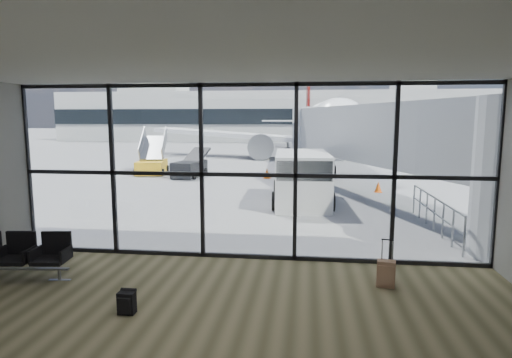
% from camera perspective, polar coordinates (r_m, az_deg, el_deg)
% --- Properties ---
extents(ground, '(220.00, 220.00, 0.00)m').
position_cam_1_polar(ground, '(50.80, 5.25, 3.88)').
color(ground, slate).
rests_on(ground, ground).
extents(lounge_shell, '(12.02, 8.01, 4.51)m').
position_cam_1_polar(lounge_shell, '(6.11, -7.36, -1.00)').
color(lounge_shell, brown).
rests_on(lounge_shell, ground).
extents(glass_curtain_wall, '(12.10, 0.12, 4.50)m').
position_cam_1_polar(glass_curtain_wall, '(10.84, -1.07, 0.82)').
color(glass_curtain_wall, white).
rests_on(glass_curtain_wall, ground).
extents(jet_bridge, '(8.00, 16.50, 4.33)m').
position_cam_1_polar(jet_bridge, '(18.06, 17.86, 4.94)').
color(jet_bridge, '#AFB3B5').
rests_on(jet_bridge, ground).
extents(apron_railing, '(0.06, 5.46, 1.11)m').
position_cam_1_polar(apron_railing, '(15.01, 22.71, -3.71)').
color(apron_railing, gray).
rests_on(apron_railing, ground).
extents(far_terminal, '(80.00, 12.20, 11.00)m').
position_cam_1_polar(far_terminal, '(72.65, 5.36, 8.42)').
color(far_terminal, beige).
rests_on(far_terminal, ground).
extents(tree_0, '(4.95, 4.95, 7.12)m').
position_cam_1_polar(tree_0, '(94.83, -22.65, 7.99)').
color(tree_0, '#382619').
rests_on(tree_0, ground).
extents(tree_1, '(5.61, 5.61, 8.07)m').
position_cam_1_polar(tree_1, '(92.05, -19.38, 8.56)').
color(tree_1, '#382619').
rests_on(tree_1, ground).
extents(tree_2, '(6.27, 6.27, 9.03)m').
position_cam_1_polar(tree_2, '(89.59, -15.92, 9.13)').
color(tree_2, '#382619').
rests_on(tree_2, ground).
extents(tree_3, '(4.95, 4.95, 7.12)m').
position_cam_1_polar(tree_3, '(87.43, -12.22, 8.47)').
color(tree_3, '#382619').
rests_on(tree_3, ground).
extents(tree_4, '(5.61, 5.61, 8.07)m').
position_cam_1_polar(tree_4, '(85.67, -8.39, 9.00)').
color(tree_4, '#382619').
rests_on(tree_4, ground).
extents(tree_5, '(6.27, 6.27, 9.03)m').
position_cam_1_polar(tree_5, '(84.31, -4.40, 9.50)').
color(tree_5, '#382619').
rests_on(tree_5, ground).
extents(seating_row, '(2.37, 0.90, 1.05)m').
position_cam_1_polar(seating_row, '(11.20, -29.14, -8.66)').
color(seating_row, gray).
rests_on(seating_row, ground).
extents(backpack, '(0.31, 0.29, 0.46)m').
position_cam_1_polar(backpack, '(8.59, -16.88, -15.50)').
color(backpack, black).
rests_on(backpack, ground).
extents(suitcase, '(0.42, 0.34, 1.04)m').
position_cam_1_polar(suitcase, '(9.79, 16.95, -11.97)').
color(suitcase, '#966F54').
rests_on(suitcase, ground).
extents(airliner, '(32.23, 37.35, 9.62)m').
position_cam_1_polar(airliner, '(41.83, 8.13, 6.98)').
color(airliner, white).
rests_on(airliner, ground).
extents(service_van, '(2.67, 5.14, 2.19)m').
position_cam_1_polar(service_van, '(18.33, 6.13, 0.17)').
color(service_van, beige).
rests_on(service_van, ground).
extents(belt_loader, '(1.82, 3.90, 1.74)m').
position_cam_1_polar(belt_loader, '(27.11, -8.76, 1.50)').
color(belt_loader, black).
rests_on(belt_loader, ground).
extents(mobile_stairs, '(2.32, 3.73, 2.46)m').
position_cam_1_polar(mobile_stairs, '(29.19, -13.69, 1.83)').
color(mobile_stairs, gold).
rests_on(mobile_stairs, ground).
extents(traffic_cone_a, '(0.44, 0.44, 0.63)m').
position_cam_1_polar(traffic_cone_a, '(26.18, 1.48, 0.73)').
color(traffic_cone_a, '#D3570B').
rests_on(traffic_cone_a, ground).
extents(traffic_cone_c, '(0.37, 0.37, 0.53)m').
position_cam_1_polar(traffic_cone_c, '(22.09, 15.98, -1.05)').
color(traffic_cone_c, '#DE530B').
rests_on(traffic_cone_c, ground).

